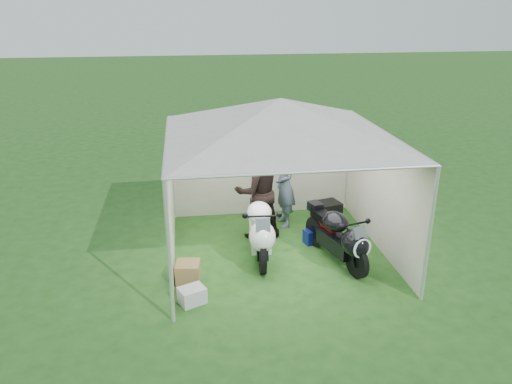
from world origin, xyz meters
TOP-DOWN VIEW (x-y plane):
  - ground at (0.00, 0.00)m, footprint 80.00×80.00m
  - canopy_tent at (-0.00, 0.03)m, footprint 5.66×5.66m
  - motorcycle_white at (-0.37, -0.10)m, footprint 0.58×2.14m
  - motorcycle_black at (1.03, -0.58)m, footprint 0.82×1.94m
  - paddock_stand at (0.78, 0.29)m, footprint 0.43×0.33m
  - person_dark_jacket at (-0.29, 0.78)m, footprint 1.08×0.92m
  - person_blue_jacket at (0.38, 1.26)m, footprint 0.47×0.69m
  - equipment_box at (1.27, 1.06)m, footprint 0.64×0.56m
  - crate_0 at (-1.70, -1.53)m, footprint 0.49×0.45m
  - crate_1 at (-1.75, -0.86)m, footprint 0.45×0.45m

SIDE VIEW (x-z plane):
  - ground at x=0.00m, z-range 0.00..0.00m
  - crate_0 at x=-1.70m, z-range 0.00..0.27m
  - paddock_stand at x=0.78m, z-range 0.00..0.28m
  - crate_1 at x=-1.75m, z-range 0.00..0.36m
  - equipment_box at x=1.27m, z-range 0.00..0.54m
  - motorcycle_black at x=1.03m, z-range 0.06..1.03m
  - motorcycle_white at x=-0.37m, z-range 0.06..1.11m
  - person_blue_jacket at x=0.38m, z-range 0.00..1.82m
  - person_dark_jacket at x=-0.29m, z-range 0.00..1.98m
  - canopy_tent at x=0.00m, z-range 1.08..4.08m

